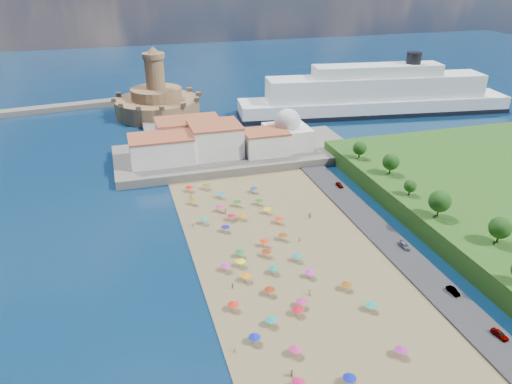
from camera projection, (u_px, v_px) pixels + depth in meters
name	position (u px, v px, depth m)	size (l,w,h in m)	color
ground	(269.00, 264.00, 124.75)	(700.00, 700.00, 0.00)	#071938
terrace	(235.00, 154.00, 189.92)	(90.00, 36.00, 3.00)	#59544C
jetty	(166.00, 132.00, 214.74)	(18.00, 70.00, 2.40)	#59544C
waterfront_buildings	(201.00, 141.00, 184.40)	(57.00, 29.00, 11.00)	silver
domed_building	(287.00, 132.00, 190.09)	(16.00, 16.00, 15.00)	silver
fortress	(157.00, 101.00, 238.39)	(40.00, 40.00, 32.40)	#916B48
cruise_ship	(375.00, 96.00, 239.76)	(133.49, 36.53, 28.83)	black
beach_parasols	(277.00, 282.00, 114.26)	(30.92, 114.38, 2.20)	gray
beachgoers	(263.00, 259.00, 124.78)	(38.12, 94.28, 1.88)	tan
parked_cars	(411.00, 252.00, 127.38)	(2.12, 78.77, 1.27)	gray
hillside_trees	(461.00, 214.00, 127.44)	(12.05, 111.08, 7.66)	#382314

